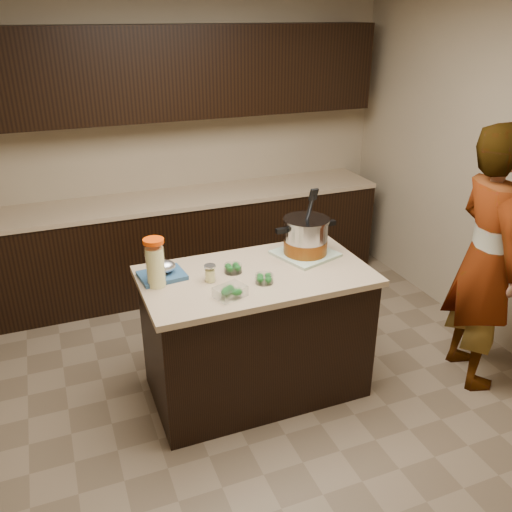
{
  "coord_description": "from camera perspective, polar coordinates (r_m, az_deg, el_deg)",
  "views": [
    {
      "loc": [
        -1.14,
        -2.87,
        2.43
      ],
      "look_at": [
        0.0,
        0.0,
        1.02
      ],
      "focal_mm": 38.0,
      "sensor_mm": 36.0,
      "label": 1
    }
  ],
  "objects": [
    {
      "name": "back_cabinets",
      "position": [
        4.98,
        -7.45,
        6.89
      ],
      "size": [
        3.6,
        0.63,
        2.33
      ],
      "color": "black",
      "rests_on": "ground"
    },
    {
      "name": "broccoli_tub_left",
      "position": [
        3.45,
        -2.44,
        -1.34
      ],
      "size": [
        0.15,
        0.15,
        0.05
      ],
      "rotation": [
        0.0,
        0.0,
        0.42
      ],
      "color": "silver",
      "rests_on": "island"
    },
    {
      "name": "room_shell",
      "position": [
        3.17,
        0.0,
        11.5
      ],
      "size": [
        4.04,
        4.04,
        2.72
      ],
      "color": "tan",
      "rests_on": "ground"
    },
    {
      "name": "broccoli_tub_right",
      "position": [
        3.32,
        0.87,
        -2.44
      ],
      "size": [
        0.13,
        0.13,
        0.05
      ],
      "rotation": [
        0.0,
        0.0,
        0.13
      ],
      "color": "silver",
      "rests_on": "island"
    },
    {
      "name": "island",
      "position": [
        3.67,
        0.0,
        -8.1
      ],
      "size": [
        1.46,
        0.81,
        0.9
      ],
      "color": "black",
      "rests_on": "ground"
    },
    {
      "name": "ground_plane",
      "position": [
        3.93,
        0.0,
        -13.66
      ],
      "size": [
        4.0,
        4.0,
        0.0
      ],
      "primitive_type": "plane",
      "color": "brown",
      "rests_on": "ground"
    },
    {
      "name": "stock_pot",
      "position": [
        3.67,
        5.25,
        1.86
      ],
      "size": [
        0.44,
        0.32,
        0.44
      ],
      "rotation": [
        0.0,
        0.0,
        0.02
      ],
      "color": "#B7B7BC",
      "rests_on": "dish_towel"
    },
    {
      "name": "lemonade_pitcher",
      "position": [
        3.29,
        -10.55,
        -0.9
      ],
      "size": [
        0.13,
        0.13,
        0.3
      ],
      "rotation": [
        0.0,
        0.0,
        0.05
      ],
      "color": "#E7E08D",
      "rests_on": "island"
    },
    {
      "name": "broccoli_tub_rect",
      "position": [
        3.16,
        -2.73,
        -3.82
      ],
      "size": [
        0.21,
        0.18,
        0.06
      ],
      "rotation": [
        0.0,
        0.0,
        0.34
      ],
      "color": "silver",
      "rests_on": "island"
    },
    {
      "name": "person",
      "position": [
        3.93,
        23.1,
        -0.34
      ],
      "size": [
        0.58,
        0.75,
        1.82
      ],
      "primitive_type": "imported",
      "rotation": [
        0.0,
        0.0,
        1.32
      ],
      "color": "gray",
      "rests_on": "ground"
    },
    {
      "name": "mason_jar",
      "position": [
        3.34,
        -4.85,
        -1.86
      ],
      "size": [
        0.09,
        0.09,
        0.12
      ],
      "rotation": [
        0.0,
        0.0,
        -0.24
      ],
      "color": "#E7E08D",
      "rests_on": "island"
    },
    {
      "name": "blue_tray",
      "position": [
        3.43,
        -9.76,
        -1.68
      ],
      "size": [
        0.3,
        0.25,
        0.1
      ],
      "rotation": [
        0.0,
        0.0,
        0.1
      ],
      "color": "navy",
      "rests_on": "island"
    },
    {
      "name": "dish_towel",
      "position": [
        3.71,
        5.19,
        0.24
      ],
      "size": [
        0.45,
        0.45,
        0.02
      ],
      "primitive_type": "cube",
      "rotation": [
        0.0,
        0.0,
        0.31
      ],
      "color": "#669262",
      "rests_on": "island"
    }
  ]
}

